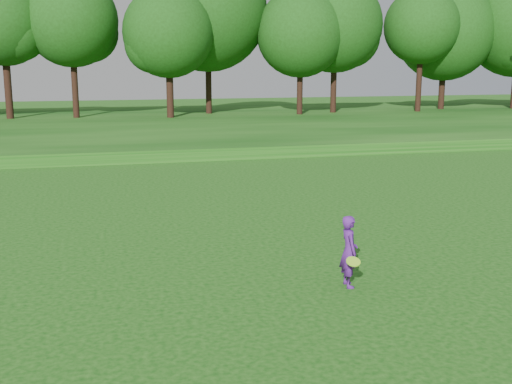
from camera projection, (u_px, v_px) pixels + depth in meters
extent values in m
plane|color=#0F420C|center=(369.00, 307.00, 12.46)|extent=(140.00, 140.00, 0.00)
cube|color=#0F420C|center=(167.00, 125.00, 44.67)|extent=(130.00, 30.00, 0.60)
cube|color=gray|center=(200.00, 158.00, 31.44)|extent=(130.00, 1.60, 0.04)
imported|color=#541B7D|center=(349.00, 251.00, 13.48)|extent=(0.40, 0.58, 1.54)
cylinder|color=#9AE524|center=(353.00, 262.00, 13.02)|extent=(0.30, 0.28, 0.15)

